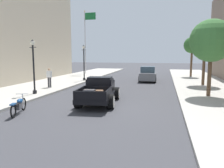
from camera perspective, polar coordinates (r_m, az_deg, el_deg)
ground_plane at (r=12.88m, az=-3.11°, el=-5.62°), size 140.00×140.00×0.00m
hotrod_truck_black at (r=13.68m, az=-3.15°, el=-1.63°), size 2.49×5.05×1.58m
motorcycle_parked at (r=11.99m, az=-22.84°, el=-5.03°), size 0.82×2.05×0.93m
car_background_grey at (r=25.16m, az=9.16°, el=2.49°), size 2.02×4.37×1.65m
pedestrian_sidewalk_left at (r=19.72m, az=-15.80°, el=1.87°), size 0.53×0.22×1.65m
street_lamp_near at (r=16.73m, az=-19.52°, el=5.23°), size 0.50×0.32×3.85m
street_lamp_far at (r=24.45m, az=-7.22°, el=6.18°), size 0.50×0.32×3.85m
flagpole at (r=33.69m, az=-6.55°, el=12.30°), size 1.74×0.16×9.16m
street_tree_nearest at (r=16.38m, az=24.15°, el=10.07°), size 2.83×2.83×5.13m
street_tree_second at (r=22.33m, az=22.80°, el=10.36°), size 2.72×2.72×5.49m
street_tree_third at (r=30.37m, az=19.87°, el=9.27°), size 2.08×2.08×5.04m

